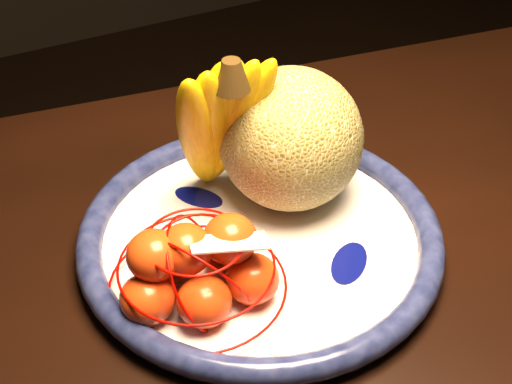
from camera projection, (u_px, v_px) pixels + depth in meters
name	position (u px, v px, depth m)	size (l,w,h in m)	color
dining_table	(429.00, 352.00, 0.83)	(1.68, 1.13, 0.78)	black
fruit_bowl	(260.00, 238.00, 0.82)	(0.38, 0.38, 0.03)	white
cantaloupe	(291.00, 139.00, 0.83)	(0.15, 0.15, 0.15)	olive
banana_bunch	(217.00, 121.00, 0.81)	(0.14, 0.13, 0.21)	yellow
mandarin_bag	(197.00, 267.00, 0.74)	(0.22, 0.22, 0.11)	#F3440C
price_tag	(229.00, 243.00, 0.71)	(0.07, 0.03, 0.00)	white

